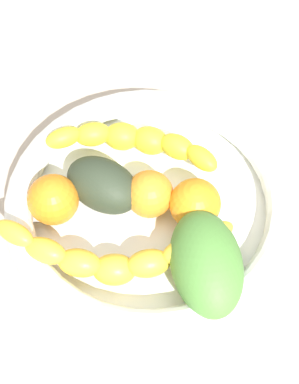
{
  "coord_description": "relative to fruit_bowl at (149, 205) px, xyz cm",
  "views": [
    {
      "loc": [
        -30.1,
        13.98,
        58.67
      ],
      "look_at": [
        0.0,
        0.0,
        8.32
      ],
      "focal_mm": 52.67,
      "sensor_mm": 36.0,
      "label": 1
    }
  ],
  "objects": [
    {
      "name": "kitchen_counter",
      "position": [
        0.0,
        0.0,
        -4.29
      ],
      "size": [
        120.0,
        120.0,
        3.0
      ],
      "primitive_type": "cube",
      "color": "#B7A797",
      "rests_on": "ground"
    },
    {
      "name": "fruit_bowl",
      "position": [
        0.0,
        0.0,
        0.0
      ],
      "size": [
        31.63,
        31.63,
        5.39
      ],
      "color": "white",
      "rests_on": "kitchen_counter"
    },
    {
      "name": "banana_draped_left",
      "position": [
        7.35,
        -1.53,
        2.1
      ],
      "size": [
        13.02,
        16.83,
        4.05
      ],
      "color": "yellow",
      "rests_on": "fruit_bowl"
    },
    {
      "name": "banana_draped_right",
      "position": [
        -5.37,
        6.4,
        2.36
      ],
      "size": [
        12.42,
        22.46,
        5.24
      ],
      "color": "yellow",
      "rests_on": "fruit_bowl"
    },
    {
      "name": "orange_front",
      "position": [
        -0.42,
        -0.47,
        2.15
      ],
      "size": [
        5.22,
        5.22,
        5.22
      ],
      "primitive_type": "sphere",
      "color": "orange",
      "rests_on": "fruit_bowl"
    },
    {
      "name": "orange_mid_left",
      "position": [
        -3.27,
        -3.83,
        2.31
      ],
      "size": [
        5.54,
        5.54,
        5.54
      ],
      "primitive_type": "sphere",
      "color": "orange",
      "rests_on": "fruit_bowl"
    },
    {
      "name": "orange_mid_right",
      "position": [
        3.59,
        9.68,
        2.31
      ],
      "size": [
        5.55,
        5.55,
        5.55
      ],
      "primitive_type": "sphere",
      "color": "orange",
      "rests_on": "fruit_bowl"
    },
    {
      "name": "avocado_dark",
      "position": [
        3.13,
        4.15,
        2.27
      ],
      "size": [
        10.47,
        9.58,
        5.48
      ],
      "primitive_type": "ellipsoid",
      "rotation": [
        0.0,
        0.0,
        3.71
      ],
      "color": "#2D3828",
      "rests_on": "fruit_bowl"
    },
    {
      "name": "mango_green",
      "position": [
        -10.13,
        -1.44,
        2.87
      ],
      "size": [
        13.11,
        10.19,
        6.67
      ],
      "primitive_type": "ellipsoid",
      "rotation": [
        0.0,
        0.0,
        5.98
      ],
      "color": "#4F8C3C",
      "rests_on": "fruit_bowl"
    }
  ]
}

